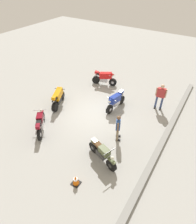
% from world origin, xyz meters
% --- Properties ---
extents(ground_plane, '(40.00, 40.00, 0.00)m').
position_xyz_m(ground_plane, '(0.00, 0.00, 0.00)').
color(ground_plane, '#9E9E99').
extents(curb_edge, '(14.00, 0.30, 0.15)m').
position_xyz_m(curb_edge, '(0.00, 4.60, 0.07)').
color(curb_edge, gray).
rests_on(curb_edge, ground).
extents(motorcycle_olive_vintage, '(0.95, 1.89, 1.07)m').
position_xyz_m(motorcycle_olive_vintage, '(2.75, 2.47, 0.49)').
color(motorcycle_olive_vintage, black).
rests_on(motorcycle_olive_vintage, ground).
extents(motorcycle_red_sportbike, '(0.85, 1.93, 1.14)m').
position_xyz_m(motorcycle_red_sportbike, '(-3.53, -1.21, 0.59)').
color(motorcycle_red_sportbike, black).
rests_on(motorcycle_red_sportbike, ground).
extents(motorcycle_orange_sportbike, '(1.88, 0.98, 1.14)m').
position_xyz_m(motorcycle_orange_sportbike, '(0.46, -2.38, 0.59)').
color(motorcycle_orange_sportbike, black).
rests_on(motorcycle_orange_sportbike, ground).
extents(motorcycle_blue_sportbike, '(1.96, 0.70, 1.14)m').
position_xyz_m(motorcycle_blue_sportbike, '(-1.26, 1.00, 0.59)').
color(motorcycle_blue_sportbike, black).
rests_on(motorcycle_blue_sportbike, ground).
extents(motorcycle_maroon_cruiser, '(1.70, 1.40, 1.09)m').
position_xyz_m(motorcycle_maroon_cruiser, '(2.85, -1.54, 0.52)').
color(motorcycle_maroon_cruiser, black).
rests_on(motorcycle_maroon_cruiser, ground).
extents(person_in_red_shirt, '(0.35, 0.68, 1.77)m').
position_xyz_m(person_in_red_shirt, '(-2.81, 3.36, 1.02)').
color(person_in_red_shirt, '#384772').
rests_on(person_in_red_shirt, ground).
extents(person_in_blue_shirt, '(0.60, 0.45, 1.57)m').
position_xyz_m(person_in_blue_shirt, '(1.09, 2.41, 0.88)').
color(person_in_blue_shirt, gray).
rests_on(person_in_blue_shirt, ground).
extents(traffic_cone, '(0.36, 0.36, 0.53)m').
position_xyz_m(traffic_cone, '(4.45, 2.19, 0.26)').
color(traffic_cone, black).
rests_on(traffic_cone, ground).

